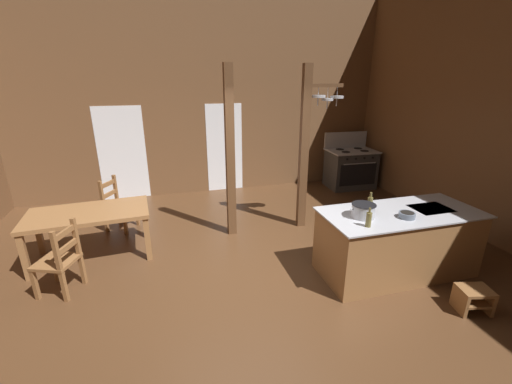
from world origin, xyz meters
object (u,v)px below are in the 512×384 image
Objects in this scene: ladderback_chair_near_window at (60,260)px; mixing_bowl_on_counter at (407,215)px; step_stool at (474,298)px; kitchen_island at (397,242)px; ladderback_chair_by_post at (118,205)px; bottle_short_on_counter at (370,204)px; bottle_tall_on_counter at (369,219)px; stove_range at (350,168)px; dining_table at (89,217)px; stockpot_on_counter at (363,211)px.

ladderback_chair_near_window is 4.44m from mixing_bowl_on_counter.
ladderback_chair_near_window is (-4.74, 1.71, 0.27)m from step_stool.
kitchen_island is 4.66m from ladderback_chair_by_post.
bottle_short_on_counter is at bearing 125.69° from step_stool.
stove_range is at bearing 61.44° from bottle_tall_on_counter.
bottle_short_on_counter is at bearing 164.83° from kitchen_island.
dining_table is 6.37× the size of bottle_short_on_counter.
ladderback_chair_by_post is 3.43× the size of bottle_short_on_counter.
stockpot_on_counter is 0.56m from mixing_bowl_on_counter.
ladderback_chair_by_post is (0.48, 1.82, 0.00)m from ladderback_chair_near_window.
stove_range is 1.39× the size of ladderback_chair_near_window.
stockpot_on_counter is at bearing 69.58° from bottle_tall_on_counter.
ladderback_chair_near_window is at bearing -103.50° from dining_table.
step_stool is 0.24× the size of dining_table.
ladderback_chair_near_window is 3.86m from bottle_tall_on_counter.
bottle_short_on_counter is (-1.83, -3.47, 0.55)m from stove_range.
stockpot_on_counter is at bearing 135.19° from step_stool.
step_stool is at bearing -29.68° from dining_table.
step_stool is (0.36, -0.97, -0.28)m from kitchen_island.
step_stool is 5.05m from ladderback_chair_near_window.
mixing_bowl_on_counter is (-0.43, 0.78, 0.78)m from step_stool.
step_stool is 1.50× the size of bottle_short_on_counter.
stove_range reaches higher than ladderback_chair_by_post.
bottle_tall_on_counter reaches higher than dining_table.
bottle_tall_on_counter is (3.19, -2.84, 0.56)m from ladderback_chair_by_post.
ladderback_chair_near_window is (-4.38, 0.74, -0.01)m from kitchen_island.
stove_range reaches higher than kitchen_island.
bottle_tall_on_counter is 0.49m from bottle_short_on_counter.
bottle_tall_on_counter is 0.88× the size of bottle_short_on_counter.
ladderback_chair_by_post reaches higher than step_stool.
stove_range is (1.40, 3.58, 0.02)m from kitchen_island.
bottle_short_on_counter reaches higher than stockpot_on_counter.
ladderback_chair_near_window is at bearing 171.01° from bottle_short_on_counter.
mixing_bowl_on_counter reaches higher than dining_table.
bottle_tall_on_counter is (-0.10, -0.27, 0.01)m from stockpot_on_counter.
dining_table is at bearing 158.28° from bottle_short_on_counter.
ladderback_chair_by_post reaches higher than dining_table.
stockpot_on_counter is at bearing -143.77° from bottle_short_on_counter.
ladderback_chair_by_post is 2.54× the size of stockpot_on_counter.
bottle_tall_on_counter is at bearing 147.03° from step_stool.
step_stool is 0.44× the size of ladderback_chair_by_post.
mixing_bowl_on_counter is at bearing 118.72° from step_stool.
kitchen_island is 5.78× the size of stockpot_on_counter.
kitchen_island is at bearing 68.28° from mixing_bowl_on_counter.
kitchen_island reaches higher than step_stool.
stove_range is 4.68m from step_stool.
stockpot_on_counter reaches higher than ladderback_chair_by_post.
step_stool is 5.53m from ladderback_chair_by_post.
mixing_bowl_on_counter is 0.64m from bottle_tall_on_counter.
dining_table is 4.71× the size of stockpot_on_counter.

